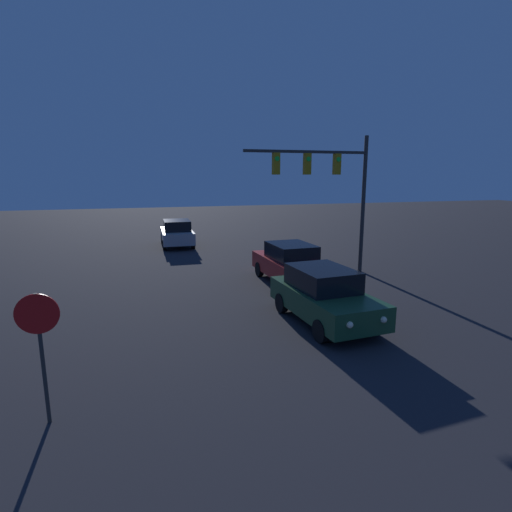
{
  "coord_description": "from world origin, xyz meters",
  "views": [
    {
      "loc": [
        -4.0,
        1.74,
        4.47
      ],
      "look_at": [
        0.0,
        15.15,
        1.63
      ],
      "focal_mm": 28.0,
      "sensor_mm": 36.0,
      "label": 1
    }
  ],
  "objects": [
    {
      "name": "car_near",
      "position": [
        1.38,
        12.41,
        0.85
      ],
      "size": [
        2.17,
        4.4,
        1.68
      ],
      "rotation": [
        0.0,
        0.0,
        3.21
      ],
      "color": "#1E4728",
      "rests_on": "ground_plane"
    },
    {
      "name": "car_mid",
      "position": [
        2.05,
        17.09,
        0.85
      ],
      "size": [
        2.08,
        4.37,
        1.68
      ],
      "rotation": [
        0.0,
        0.0,
        0.04
      ],
      "color": "#B21E1E",
      "rests_on": "ground_plane"
    },
    {
      "name": "car_far",
      "position": [
        -1.63,
        27.42,
        0.85
      ],
      "size": [
        2.01,
        4.34,
        1.68
      ],
      "rotation": [
        0.0,
        0.0,
        -0.02
      ],
      "color": "#99999E",
      "rests_on": "ground_plane"
    },
    {
      "name": "traffic_signal_mast",
      "position": [
        4.27,
        17.94,
        4.29
      ],
      "size": [
        5.76,
        0.3,
        6.2
      ],
      "color": "#2D2D2D",
      "rests_on": "ground_plane"
    },
    {
      "name": "stop_sign",
      "position": [
        -5.76,
        9.14,
        1.73
      ],
      "size": [
        0.73,
        0.07,
        2.47
      ],
      "color": "#2D2D2D",
      "rests_on": "ground_plane"
    }
  ]
}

